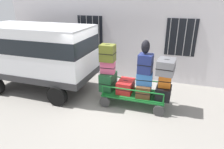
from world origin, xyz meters
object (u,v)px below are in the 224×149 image
(suitcase_left_top, at_px, (108,53))
(suitcase_center_bottom, at_px, (144,89))
(suitcase_midleft_bottom, at_px, (126,86))
(suitcase_midright_bottom, at_px, (163,92))
(luggage_cart, at_px, (134,95))
(van, at_px, (37,51))
(suitcase_midright_middle, at_px, (165,80))
(suitcase_center_middle, at_px, (144,79))
(backpack, at_px, (146,47))
(suitcase_center_top, at_px, (145,64))
(suitcase_left_bottom, at_px, (108,81))
(suitcase_left_middle, at_px, (108,67))
(suitcase_midright_top, at_px, (166,67))

(suitcase_left_top, height_order, suitcase_center_bottom, suitcase_left_top)
(suitcase_midleft_bottom, bearing_deg, suitcase_midright_bottom, -3.15)
(luggage_cart, bearing_deg, suitcase_midright_bottom, -1.99)
(van, height_order, suitcase_midright_middle, van)
(suitcase_left_top, distance_m, suitcase_midright_middle, 2.07)
(suitcase_center_middle, distance_m, backpack, 1.06)
(luggage_cart, xyz_separation_m, suitcase_midleft_bottom, (-0.32, 0.04, 0.28))
(luggage_cart, relative_size, backpack, 4.94)
(suitcase_center_top, bearing_deg, suitcase_midright_bottom, -0.52)
(suitcase_left_bottom, height_order, suitcase_left_middle, suitcase_left_middle)
(suitcase_midright_bottom, height_order, backpack, backpack)
(suitcase_center_bottom, height_order, backpack, backpack)
(van, bearing_deg, suitcase_center_middle, -1.46)
(van, bearing_deg, suitcase_left_top, -1.43)
(suitcase_center_bottom, bearing_deg, suitcase_left_top, -179.09)
(luggage_cart, relative_size, suitcase_left_middle, 4.22)
(suitcase_left_bottom, xyz_separation_m, suitcase_left_top, (-0.00, -0.03, 1.05))
(suitcase_midright_middle, bearing_deg, backpack, 175.30)
(van, height_order, suitcase_left_bottom, van)
(suitcase_center_top, xyz_separation_m, suitcase_midright_bottom, (0.65, -0.01, -0.92))
(suitcase_left_bottom, distance_m, suitcase_center_top, 1.53)
(suitcase_left_middle, relative_size, suitcase_center_top, 0.82)
(suitcase_left_middle, bearing_deg, backpack, 0.92)
(van, distance_m, suitcase_center_top, 4.20)
(suitcase_left_top, bearing_deg, suitcase_center_top, -1.33)
(suitcase_left_top, bearing_deg, suitcase_midright_bottom, -1.06)
(suitcase_midright_bottom, bearing_deg, suitcase_left_middle, 178.79)
(suitcase_center_bottom, height_order, suitcase_center_middle, suitcase_center_middle)
(suitcase_left_top, distance_m, suitcase_center_middle, 1.50)
(suitcase_midright_bottom, bearing_deg, suitcase_midleft_bottom, 176.85)
(van, relative_size, suitcase_midright_bottom, 6.56)
(suitcase_left_bottom, xyz_separation_m, suitcase_center_middle, (1.29, -0.06, 0.29))
(suitcase_center_middle, distance_m, suitcase_center_top, 0.52)
(suitcase_center_bottom, bearing_deg, suitcase_left_middle, -179.32)
(suitcase_left_middle, bearing_deg, suitcase_midright_bottom, -1.21)
(suitcase_left_top, height_order, suitcase_midleft_bottom, suitcase_left_top)
(suitcase_center_middle, relative_size, backpack, 1.24)
(suitcase_left_bottom, bearing_deg, suitcase_midleft_bottom, 0.50)
(suitcase_center_top, bearing_deg, suitcase_midleft_bottom, 174.23)
(suitcase_left_middle, distance_m, suitcase_midleft_bottom, 0.91)
(suitcase_midleft_bottom, distance_m, suitcase_midright_bottom, 1.30)
(luggage_cart, height_order, suitcase_center_top, suitcase_center_top)
(suitcase_midright_middle, xyz_separation_m, suitcase_midright_top, (-0.00, 0.01, 0.46))
(van, relative_size, luggage_cart, 1.98)
(suitcase_midleft_bottom, distance_m, suitcase_center_bottom, 0.65)
(suitcase_left_bottom, distance_m, suitcase_center_middle, 1.33)
(suitcase_center_bottom, bearing_deg, van, 179.29)
(van, xyz_separation_m, luggage_cart, (3.87, -0.07, -1.24))
(suitcase_left_top, xyz_separation_m, suitcase_midright_top, (1.94, -0.02, -0.27))
(suitcase_center_middle, relative_size, suitcase_midright_top, 0.73)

